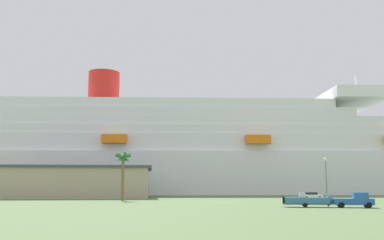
% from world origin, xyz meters
% --- Properties ---
extents(ground_plane, '(600.00, 600.00, 0.00)m').
position_xyz_m(ground_plane, '(0.00, 30.00, 0.00)').
color(ground_plane, '#567042').
extents(cruise_ship, '(238.26, 36.85, 50.59)m').
position_xyz_m(cruise_ship, '(-5.44, 69.36, 13.79)').
color(cruise_ship, white).
rests_on(cruise_ship, ground_plane).
extents(terminal_building, '(45.80, 30.99, 8.01)m').
position_xyz_m(terminal_building, '(-38.60, 30.13, 4.03)').
color(terminal_building, '#B7A88C').
rests_on(terminal_building, ground_plane).
extents(pickup_truck, '(5.89, 3.17, 2.20)m').
position_xyz_m(pickup_truck, '(16.97, -22.28, 1.04)').
color(pickup_truck, '#2659A5').
rests_on(pickup_truck, ground_plane).
extents(small_boat_on_trailer, '(8.82, 3.47, 2.15)m').
position_xyz_m(small_boat_on_trailer, '(10.98, -21.01, 0.96)').
color(small_boat_on_trailer, '#595960').
rests_on(small_boat_on_trailer, ground_plane).
extents(palm_tree, '(3.56, 3.48, 10.43)m').
position_xyz_m(palm_tree, '(-21.22, 7.74, 8.22)').
color(palm_tree, brown).
rests_on(palm_tree, ground_plane).
extents(street_lamp, '(0.56, 0.56, 8.31)m').
position_xyz_m(street_lamp, '(18.14, -6.54, 5.38)').
color(street_lamp, slate).
rests_on(street_lamp, ground_plane).
extents(parked_car_red_hatchback, '(4.79, 2.66, 1.58)m').
position_xyz_m(parked_car_red_hatchback, '(-51.01, 18.45, 0.83)').
color(parked_car_red_hatchback, red).
rests_on(parked_car_red_hatchback, ground_plane).
extents(parked_car_white_van, '(4.71, 2.08, 1.58)m').
position_xyz_m(parked_car_white_van, '(22.36, 16.83, 0.83)').
color(parked_car_white_van, white).
rests_on(parked_car_white_van, ground_plane).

